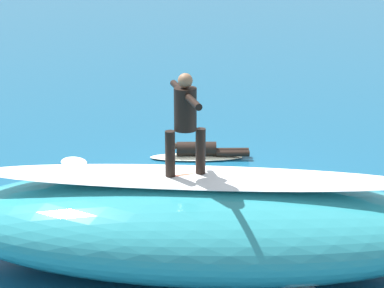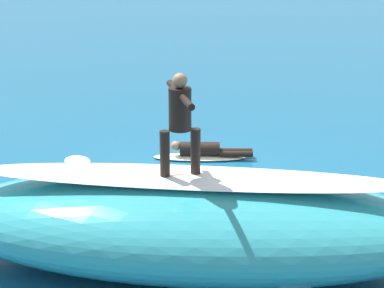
{
  "view_description": "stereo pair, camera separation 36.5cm",
  "coord_description": "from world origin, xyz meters",
  "px_view_note": "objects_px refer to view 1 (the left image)",
  "views": [
    {
      "loc": [
        -2.78,
        12.24,
        5.14
      ],
      "look_at": [
        0.05,
        0.58,
        1.15
      ],
      "focal_mm": 65.47,
      "sensor_mm": 36.0,
      "label": 1
    },
    {
      "loc": [
        -3.14,
        12.15,
        5.14
      ],
      "look_at": [
        0.05,
        0.58,
        1.15
      ],
      "focal_mm": 65.47,
      "sensor_mm": 36.0,
      "label": 2
    }
  ],
  "objects_px": {
    "surfer_paddling": "(203,149)",
    "surfboard_riding": "(186,177)",
    "surfer_riding": "(185,117)",
    "surfboard_paddling": "(196,157)"
  },
  "relations": [
    {
      "from": "surfer_riding",
      "to": "surfboard_paddling",
      "type": "bearing_deg",
      "value": -107.32
    },
    {
      "from": "surfboard_riding",
      "to": "surfer_paddling",
      "type": "distance_m",
      "value": 5.09
    },
    {
      "from": "surfer_riding",
      "to": "surfboard_paddling",
      "type": "height_order",
      "value": "surfer_riding"
    },
    {
      "from": "surfer_paddling",
      "to": "surfer_riding",
      "type": "bearing_deg",
      "value": 85.41
    },
    {
      "from": "surfboard_paddling",
      "to": "surfer_paddling",
      "type": "height_order",
      "value": "surfer_paddling"
    },
    {
      "from": "surfer_paddling",
      "to": "surfboard_riding",
      "type": "bearing_deg",
      "value": 85.41
    },
    {
      "from": "surfer_paddling",
      "to": "surfboard_paddling",
      "type": "bearing_deg",
      "value": 0.0
    },
    {
      "from": "surfer_riding",
      "to": "surfboard_paddling",
      "type": "relative_size",
      "value": 0.74
    },
    {
      "from": "surfboard_riding",
      "to": "surfer_riding",
      "type": "bearing_deg",
      "value": 54.12
    },
    {
      "from": "surfer_riding",
      "to": "surfer_paddling",
      "type": "distance_m",
      "value": 5.39
    }
  ]
}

